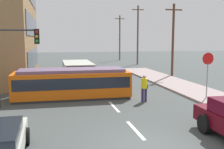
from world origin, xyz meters
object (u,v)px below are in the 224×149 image
object	(u,v)px
utility_pole_mid	(173,39)
utility_pole_distant	(120,37)
city_bus	(78,70)
utility_pole_far	(138,34)
traffic_light_mast	(15,51)
stop_sign	(208,66)
streetcar_tram	(72,83)
pedestrian_crossing	(144,87)

from	to	relation	value
utility_pole_mid	utility_pole_distant	world-z (taller)	utility_pole_distant
city_bus	utility_pole_far	size ratio (longest dim) A/B	0.67
utility_pole_mid	traffic_light_mast	bearing A→B (deg)	-145.13
stop_sign	streetcar_tram	bearing A→B (deg)	163.62
pedestrian_crossing	stop_sign	distance (m)	4.28
utility_pole_far	traffic_light_mast	bearing A→B (deg)	-122.63
streetcar_tram	utility_pole_mid	distance (m)	13.87
city_bus	streetcar_tram	bearing A→B (deg)	-98.29
pedestrian_crossing	utility_pole_distant	distance (m)	32.97
city_bus	utility_pole_distant	xyz separation A→B (m)	(9.91, 23.26, 3.20)
streetcar_tram	city_bus	world-z (taller)	streetcar_tram
streetcar_tram	utility_pole_mid	world-z (taller)	utility_pole_mid
streetcar_tram	utility_pole_distant	world-z (taller)	utility_pole_distant
city_bus	traffic_light_mast	size ratio (longest dim) A/B	1.28
utility_pole_far	utility_pole_distant	world-z (taller)	utility_pole_far
utility_pole_mid	utility_pole_far	size ratio (longest dim) A/B	0.84
stop_sign	utility_pole_distant	bearing A→B (deg)	85.53
city_bus	stop_sign	world-z (taller)	stop_sign
traffic_light_mast	utility_pole_mid	distance (m)	17.29
city_bus	traffic_light_mast	xyz separation A→B (m)	(-4.23, -8.58, 2.17)
pedestrian_crossing	utility_pole_mid	world-z (taller)	utility_pole_mid
pedestrian_crossing	utility_pole_mid	bearing A→B (deg)	56.77
streetcar_tram	city_bus	distance (m)	6.82
utility_pole_mid	utility_pole_distant	xyz separation A→B (m)	(-0.04, 21.97, 0.35)
pedestrian_crossing	utility_pole_distant	world-z (taller)	utility_pole_distant
utility_pole_distant	utility_pole_far	bearing A→B (deg)	-86.94
pedestrian_crossing	stop_sign	bearing A→B (deg)	-4.70
stop_sign	city_bus	bearing A→B (deg)	128.66
city_bus	utility_pole_distant	distance (m)	25.49
pedestrian_crossing	utility_pole_far	distance (m)	24.45
pedestrian_crossing	utility_pole_distant	xyz separation A→B (m)	(6.62, 32.13, 3.28)
utility_pole_mid	utility_pole_distant	size ratio (longest dim) A/B	0.92
traffic_light_mast	utility_pole_far	world-z (taller)	utility_pole_far
streetcar_tram	utility_pole_far	distance (m)	24.14
utility_pole_far	utility_pole_distant	xyz separation A→B (m)	(-0.48, 9.02, -0.34)
traffic_light_mast	utility_pole_mid	world-z (taller)	utility_pole_mid
traffic_light_mast	utility_pole_distant	size ratio (longest dim) A/B	0.56
pedestrian_crossing	streetcar_tram	bearing A→B (deg)	153.60
city_bus	traffic_light_mast	bearing A→B (deg)	-116.22
traffic_light_mast	pedestrian_crossing	bearing A→B (deg)	-2.21
utility_pole_mid	utility_pole_far	bearing A→B (deg)	88.04
utility_pole_far	utility_pole_distant	size ratio (longest dim) A/B	1.08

